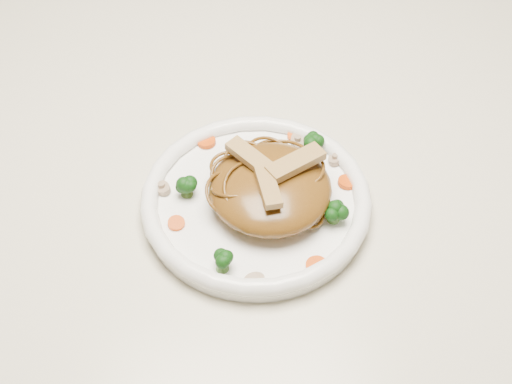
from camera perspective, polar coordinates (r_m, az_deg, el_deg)
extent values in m
cube|color=beige|center=(0.88, -1.09, 1.76)|extent=(1.20, 0.80, 0.04)
cylinder|color=brown|center=(1.52, 17.75, 3.82)|extent=(0.06, 0.06, 0.71)
cylinder|color=white|center=(0.81, 0.00, -1.02)|extent=(0.34, 0.34, 0.02)
ellipsoid|color=brown|center=(0.79, 1.15, 0.33)|extent=(0.15, 0.15, 0.04)
cube|color=tan|center=(0.77, 3.23, 2.38)|extent=(0.07, 0.05, 0.01)
cube|color=tan|center=(0.78, -0.48, 2.87)|extent=(0.05, 0.06, 0.01)
cube|color=tan|center=(0.75, 1.00, 0.44)|extent=(0.02, 0.06, 0.01)
cylinder|color=#EF4E08|center=(0.87, 3.13, 4.55)|extent=(0.02, 0.02, 0.00)
cylinder|color=#EF4E08|center=(0.79, -6.45, -2.53)|extent=(0.02, 0.02, 0.00)
cylinder|color=#EF4E08|center=(0.83, 7.37, 0.80)|extent=(0.02, 0.02, 0.00)
cylinder|color=#EF4E08|center=(0.87, -4.02, 4.07)|extent=(0.03, 0.03, 0.00)
cylinder|color=#EF4E08|center=(0.75, 4.91, -5.92)|extent=(0.03, 0.03, 0.00)
cylinder|color=#C1AA91|center=(0.73, -0.20, -7.19)|extent=(0.03, 0.03, 0.01)
cylinder|color=#C1AA91|center=(0.85, 6.37, 2.63)|extent=(0.03, 0.03, 0.01)
cylinder|color=#C1AA91|center=(0.82, -7.61, 0.33)|extent=(0.03, 0.03, 0.01)
cylinder|color=#C1AA91|center=(0.87, 3.37, 4.11)|extent=(0.02, 0.02, 0.01)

